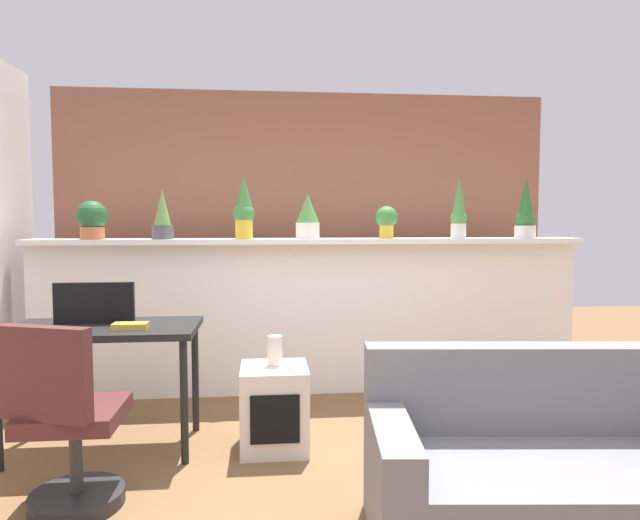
{
  "coord_description": "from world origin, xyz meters",
  "views": [
    {
      "loc": [
        -0.36,
        -2.39,
        1.37
      ],
      "look_at": [
        -0.02,
        1.07,
        1.13
      ],
      "focal_mm": 31.22,
      "sensor_mm": 36.0,
      "label": 1
    }
  ],
  "objects_px": {
    "desk": "(104,340)",
    "couch": "(555,480)",
    "potted_plant_4": "(387,220)",
    "office_chair": "(67,431)",
    "potted_plant_5": "(459,211)",
    "potted_plant_3": "(308,216)",
    "tv_monitor": "(94,303)",
    "potted_plant_2": "(244,208)",
    "side_cube_shelf": "(274,408)",
    "potted_plant_1": "(162,217)",
    "book_on_desk": "(130,326)",
    "potted_plant_0": "(92,219)",
    "vase_on_shelf": "(275,351)",
    "potted_plant_6": "(526,212)"
  },
  "relations": [
    {
      "from": "potted_plant_3",
      "to": "potted_plant_4",
      "type": "relative_size",
      "value": 1.38
    },
    {
      "from": "potted_plant_2",
      "to": "tv_monitor",
      "type": "distance_m",
      "value": 1.37
    },
    {
      "from": "vase_on_shelf",
      "to": "book_on_desk",
      "type": "height_order",
      "value": "book_on_desk"
    },
    {
      "from": "potted_plant_4",
      "to": "office_chair",
      "type": "distance_m",
      "value": 2.73
    },
    {
      "from": "office_chair",
      "to": "potted_plant_0",
      "type": "bearing_deg",
      "value": 102.19
    },
    {
      "from": "potted_plant_0",
      "to": "potted_plant_5",
      "type": "relative_size",
      "value": 0.6
    },
    {
      "from": "potted_plant_4",
      "to": "tv_monitor",
      "type": "bearing_deg",
      "value": -155.72
    },
    {
      "from": "desk",
      "to": "tv_monitor",
      "type": "xyz_separation_m",
      "value": [
        -0.07,
        0.08,
        0.21
      ]
    },
    {
      "from": "potted_plant_1",
      "to": "book_on_desk",
      "type": "bearing_deg",
      "value": -90.05
    },
    {
      "from": "potted_plant_3",
      "to": "tv_monitor",
      "type": "relative_size",
      "value": 0.75
    },
    {
      "from": "potted_plant_1",
      "to": "book_on_desk",
      "type": "relative_size",
      "value": 1.96
    },
    {
      "from": "desk",
      "to": "vase_on_shelf",
      "type": "xyz_separation_m",
      "value": [
        1.01,
        -0.05,
        -0.08
      ]
    },
    {
      "from": "potted_plant_0",
      "to": "couch",
      "type": "distance_m",
      "value": 3.47
    },
    {
      "from": "potted_plant_3",
      "to": "book_on_desk",
      "type": "relative_size",
      "value": 1.81
    },
    {
      "from": "potted_plant_6",
      "to": "desk",
      "type": "relative_size",
      "value": 0.45
    },
    {
      "from": "desk",
      "to": "side_cube_shelf",
      "type": "bearing_deg",
      "value": -5.25
    },
    {
      "from": "desk",
      "to": "potted_plant_2",
      "type": "bearing_deg",
      "value": 50.11
    },
    {
      "from": "office_chair",
      "to": "book_on_desk",
      "type": "height_order",
      "value": "office_chair"
    },
    {
      "from": "potted_plant_2",
      "to": "potted_plant_6",
      "type": "distance_m",
      "value": 2.26
    },
    {
      "from": "potted_plant_3",
      "to": "couch",
      "type": "bearing_deg",
      "value": -68.31
    },
    {
      "from": "potted_plant_3",
      "to": "potted_plant_4",
      "type": "bearing_deg",
      "value": -1.84
    },
    {
      "from": "potted_plant_5",
      "to": "potted_plant_3",
      "type": "bearing_deg",
      "value": 177.69
    },
    {
      "from": "potted_plant_6",
      "to": "couch",
      "type": "relative_size",
      "value": 0.31
    },
    {
      "from": "office_chair",
      "to": "couch",
      "type": "height_order",
      "value": "office_chair"
    },
    {
      "from": "office_chair",
      "to": "book_on_desk",
      "type": "relative_size",
      "value": 4.67
    },
    {
      "from": "potted_plant_2",
      "to": "couch",
      "type": "height_order",
      "value": "potted_plant_2"
    },
    {
      "from": "couch",
      "to": "tv_monitor",
      "type": "bearing_deg",
      "value": 150.12
    },
    {
      "from": "potted_plant_0",
      "to": "side_cube_shelf",
      "type": "bearing_deg",
      "value": -37.66
    },
    {
      "from": "tv_monitor",
      "to": "couch",
      "type": "distance_m",
      "value": 2.65
    },
    {
      "from": "potted_plant_0",
      "to": "tv_monitor",
      "type": "relative_size",
      "value": 0.61
    },
    {
      "from": "potted_plant_0",
      "to": "potted_plant_4",
      "type": "bearing_deg",
      "value": 0.99
    },
    {
      "from": "potted_plant_4",
      "to": "vase_on_shelf",
      "type": "xyz_separation_m",
      "value": [
        -0.91,
        -1.03,
        -0.79
      ]
    },
    {
      "from": "potted_plant_5",
      "to": "tv_monitor",
      "type": "height_order",
      "value": "potted_plant_5"
    },
    {
      "from": "potted_plant_2",
      "to": "potted_plant_3",
      "type": "distance_m",
      "value": 0.5
    },
    {
      "from": "potted_plant_3",
      "to": "potted_plant_6",
      "type": "relative_size",
      "value": 0.71
    },
    {
      "from": "potted_plant_2",
      "to": "tv_monitor",
      "type": "relative_size",
      "value": 1.03
    },
    {
      "from": "desk",
      "to": "book_on_desk",
      "type": "distance_m",
      "value": 0.24
    },
    {
      "from": "potted_plant_5",
      "to": "side_cube_shelf",
      "type": "xyz_separation_m",
      "value": [
        -1.49,
        -1.04,
        -1.2
      ]
    },
    {
      "from": "potted_plant_0",
      "to": "potted_plant_2",
      "type": "height_order",
      "value": "potted_plant_2"
    },
    {
      "from": "potted_plant_5",
      "to": "desk",
      "type": "xyz_separation_m",
      "value": [
        -2.5,
        -0.95,
        -0.79
      ]
    },
    {
      "from": "potted_plant_2",
      "to": "side_cube_shelf",
      "type": "bearing_deg",
      "value": -78.6
    },
    {
      "from": "book_on_desk",
      "to": "potted_plant_2",
      "type": "bearing_deg",
      "value": 60.38
    },
    {
      "from": "potted_plant_3",
      "to": "office_chair",
      "type": "distance_m",
      "value": 2.37
    },
    {
      "from": "side_cube_shelf",
      "to": "potted_plant_1",
      "type": "bearing_deg",
      "value": 128.52
    },
    {
      "from": "desk",
      "to": "couch",
      "type": "height_order",
      "value": "couch"
    },
    {
      "from": "potted_plant_0",
      "to": "potted_plant_1",
      "type": "bearing_deg",
      "value": 0.09
    },
    {
      "from": "potted_plant_5",
      "to": "book_on_desk",
      "type": "height_order",
      "value": "potted_plant_5"
    },
    {
      "from": "potted_plant_4",
      "to": "tv_monitor",
      "type": "height_order",
      "value": "potted_plant_4"
    },
    {
      "from": "potted_plant_2",
      "to": "couch",
      "type": "bearing_deg",
      "value": -57.58
    },
    {
      "from": "potted_plant_2",
      "to": "vase_on_shelf",
      "type": "distance_m",
      "value": 1.36
    }
  ]
}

